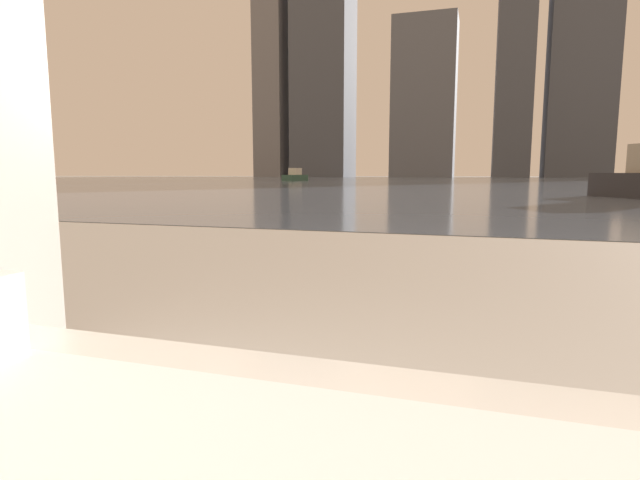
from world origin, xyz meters
TOP-DOWN VIEW (x-y plane):
  - harbor_water at (0.00, 62.00)m, footprint 180.00×110.00m
  - harbor_boat_1 at (-19.39, 53.85)m, footprint 1.92×3.98m
  - skyline_tower_0 at (-48.31, 118.00)m, footprint 7.00×12.41m
  - skyline_tower_1 at (-35.85, 118.00)m, footprint 13.31×12.26m
  - skyline_tower_2 at (-12.01, 118.00)m, footprint 13.90×10.06m
  - skyline_tower_4 at (19.81, 118.00)m, footprint 12.85×8.91m

SIDE VIEW (x-z plane):
  - harbor_water at x=0.00m, z-range 0.00..0.01m
  - harbor_boat_1 at x=-19.39m, z-range -0.20..1.23m
  - skyline_tower_2 at x=-12.01m, z-range 0.00..35.09m
  - skyline_tower_1 at x=-35.85m, z-range 0.00..49.56m
  - skyline_tower_4 at x=19.81m, z-range 0.00..50.14m
  - skyline_tower_0 at x=-48.31m, z-range 0.00..76.87m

